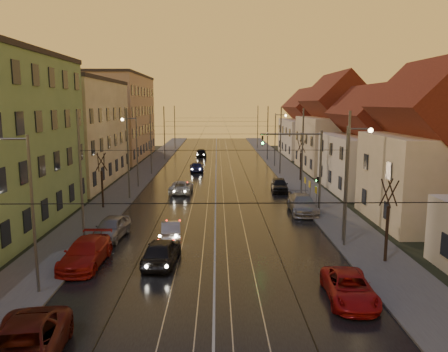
{
  "coord_description": "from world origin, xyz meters",
  "views": [
    {
      "loc": [
        0.16,
        -18.75,
        9.45
      ],
      "look_at": [
        0.78,
        20.29,
        2.95
      ],
      "focal_mm": 35.0,
      "sensor_mm": 36.0,
      "label": 1
    }
  ],
  "objects_px": {
    "driving_car_1": "(171,229)",
    "parked_left_3": "(111,228)",
    "driving_car_2": "(181,187)",
    "parked_left_1": "(22,349)",
    "traffic_light_mast": "(309,161)",
    "parked_right_1": "(302,204)",
    "parked_left_2": "(86,253)",
    "parked_right_0": "(349,288)",
    "driving_car_4": "(201,153)",
    "street_lamp_3": "(277,135)",
    "street_lamp_2": "(134,145)",
    "street_lamp_1": "(350,172)",
    "parked_right_2": "(279,185)",
    "driving_car_3": "(197,167)",
    "street_lamp_0": "(26,199)",
    "driving_car_0": "(162,251)"
  },
  "relations": [
    {
      "from": "driving_car_1",
      "to": "parked_left_3",
      "type": "relative_size",
      "value": 0.83
    },
    {
      "from": "driving_car_2",
      "to": "parked_left_1",
      "type": "distance_m",
      "value": 31.35
    },
    {
      "from": "traffic_light_mast",
      "to": "parked_right_1",
      "type": "distance_m",
      "value": 3.84
    },
    {
      "from": "parked_left_2",
      "to": "parked_right_0",
      "type": "height_order",
      "value": "parked_left_2"
    },
    {
      "from": "driving_car_1",
      "to": "parked_right_0",
      "type": "bearing_deg",
      "value": 126.76
    },
    {
      "from": "driving_car_2",
      "to": "driving_car_4",
      "type": "xyz_separation_m",
      "value": [
        0.98,
        31.9,
        0.1
      ]
    },
    {
      "from": "parked_left_1",
      "to": "parked_left_2",
      "type": "height_order",
      "value": "parked_left_1"
    },
    {
      "from": "street_lamp_3",
      "to": "traffic_light_mast",
      "type": "distance_m",
      "value": 28.03
    },
    {
      "from": "street_lamp_2",
      "to": "traffic_light_mast",
      "type": "bearing_deg",
      "value": -35.07
    },
    {
      "from": "street_lamp_3",
      "to": "parked_left_3",
      "type": "height_order",
      "value": "street_lamp_3"
    },
    {
      "from": "street_lamp_1",
      "to": "parked_left_1",
      "type": "xyz_separation_m",
      "value": [
        -15.94,
        -14.27,
        -4.1
      ]
    },
    {
      "from": "street_lamp_3",
      "to": "parked_right_1",
      "type": "relative_size",
      "value": 1.47
    },
    {
      "from": "street_lamp_3",
      "to": "parked_right_2",
      "type": "distance_m",
      "value": 18.94
    },
    {
      "from": "traffic_light_mast",
      "to": "driving_car_3",
      "type": "bearing_deg",
      "value": 114.18
    },
    {
      "from": "parked_right_1",
      "to": "street_lamp_0",
      "type": "bearing_deg",
      "value": -134.12
    },
    {
      "from": "driving_car_1",
      "to": "parked_left_1",
      "type": "bearing_deg",
      "value": 70.06
    },
    {
      "from": "driving_car_4",
      "to": "parked_right_0",
      "type": "height_order",
      "value": "driving_car_4"
    },
    {
      "from": "street_lamp_2",
      "to": "parked_right_1",
      "type": "height_order",
      "value": "street_lamp_2"
    },
    {
      "from": "street_lamp_1",
      "to": "parked_left_3",
      "type": "xyz_separation_m",
      "value": [
        -16.45,
        1.21,
        -4.11
      ]
    },
    {
      "from": "traffic_light_mast",
      "to": "driving_car_2",
      "type": "height_order",
      "value": "traffic_light_mast"
    },
    {
      "from": "traffic_light_mast",
      "to": "parked_left_2",
      "type": "bearing_deg",
      "value": -142.33
    },
    {
      "from": "parked_left_3",
      "to": "parked_right_2",
      "type": "relative_size",
      "value": 1.05
    },
    {
      "from": "street_lamp_2",
      "to": "parked_left_2",
      "type": "bearing_deg",
      "value": -86.42
    },
    {
      "from": "street_lamp_0",
      "to": "street_lamp_2",
      "type": "xyz_separation_m",
      "value": [
        0.0,
        28.0,
        0.0
      ]
    },
    {
      "from": "street_lamp_0",
      "to": "parked_left_2",
      "type": "height_order",
      "value": "street_lamp_0"
    },
    {
      "from": "traffic_light_mast",
      "to": "driving_car_4",
      "type": "distance_m",
      "value": 42.36
    },
    {
      "from": "driving_car_0",
      "to": "parked_right_1",
      "type": "bearing_deg",
      "value": -127.24
    },
    {
      "from": "driving_car_3",
      "to": "parked_left_2",
      "type": "xyz_separation_m",
      "value": [
        -4.89,
        -35.88,
        0.11
      ]
    },
    {
      "from": "parked_left_1",
      "to": "parked_right_2",
      "type": "bearing_deg",
      "value": 59.54
    },
    {
      "from": "parked_left_2",
      "to": "parked_left_3",
      "type": "xyz_separation_m",
      "value": [
        0.25,
        5.25,
        0.01
      ]
    },
    {
      "from": "street_lamp_3",
      "to": "driving_car_0",
      "type": "relative_size",
      "value": 1.75
    },
    {
      "from": "driving_car_4",
      "to": "parked_right_1",
      "type": "height_order",
      "value": "parked_right_1"
    },
    {
      "from": "street_lamp_0",
      "to": "driving_car_0",
      "type": "xyz_separation_m",
      "value": [
        5.94,
        4.15,
        -4.11
      ]
    },
    {
      "from": "street_lamp_2",
      "to": "driving_car_3",
      "type": "height_order",
      "value": "street_lamp_2"
    },
    {
      "from": "street_lamp_0",
      "to": "parked_right_2",
      "type": "height_order",
      "value": "street_lamp_0"
    },
    {
      "from": "street_lamp_3",
      "to": "driving_car_1",
      "type": "bearing_deg",
      "value": -109.46
    },
    {
      "from": "driving_car_1",
      "to": "parked_left_1",
      "type": "height_order",
      "value": "parked_left_1"
    },
    {
      "from": "driving_car_2",
      "to": "parked_left_3",
      "type": "relative_size",
      "value": 1.06
    },
    {
      "from": "driving_car_0",
      "to": "parked_left_2",
      "type": "distance_m",
      "value": 4.44
    },
    {
      "from": "street_lamp_2",
      "to": "driving_car_0",
      "type": "xyz_separation_m",
      "value": [
        5.94,
        -23.85,
        -4.11
      ]
    },
    {
      "from": "street_lamp_2",
      "to": "driving_car_4",
      "type": "distance_m",
      "value": 29.8
    },
    {
      "from": "street_lamp_0",
      "to": "parked_right_2",
      "type": "relative_size",
      "value": 1.86
    },
    {
      "from": "driving_car_3",
      "to": "parked_right_2",
      "type": "bearing_deg",
      "value": 119.7
    },
    {
      "from": "driving_car_1",
      "to": "parked_left_2",
      "type": "bearing_deg",
      "value": 43.57
    },
    {
      "from": "parked_right_1",
      "to": "parked_right_0",
      "type": "bearing_deg",
      "value": -91.85
    },
    {
      "from": "driving_car_4",
      "to": "driving_car_2",
      "type": "bearing_deg",
      "value": 84.71
    },
    {
      "from": "driving_car_1",
      "to": "driving_car_3",
      "type": "distance_m",
      "value": 30.54
    },
    {
      "from": "street_lamp_3",
      "to": "driving_car_2",
      "type": "xyz_separation_m",
      "value": [
        -12.77,
        -19.09,
        -4.21
      ]
    },
    {
      "from": "driving_car_0",
      "to": "driving_car_2",
      "type": "relative_size",
      "value": 0.94
    },
    {
      "from": "parked_left_3",
      "to": "parked_left_1",
      "type": "bearing_deg",
      "value": -81.84
    }
  ]
}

